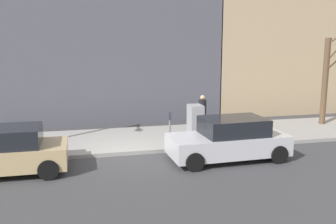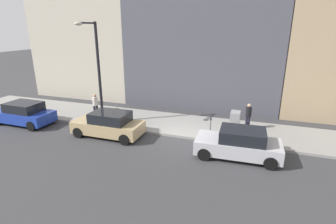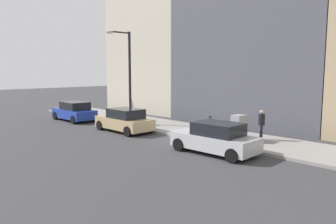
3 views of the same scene
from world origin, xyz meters
name	(u,v)px [view 3 (image 3 of 3)]	position (x,y,z in m)	size (l,w,h in m)	color
ground_plane	(182,139)	(0.00, 0.00, 0.00)	(120.00, 120.00, 0.00)	#38383A
sidewalk	(204,133)	(2.00, 0.00, 0.07)	(4.00, 36.00, 0.15)	gray
parked_car_silver	(215,138)	(-1.30, -3.49, 0.74)	(2.06, 4.26, 1.52)	#B7B7BC
parked_car_tan	(124,120)	(-1.04, 4.16, 0.74)	(1.93, 4.21, 1.52)	tan
parked_car_blue	(74,111)	(-1.10, 10.76, 0.74)	(1.96, 4.22, 1.52)	#1E389E
parking_meter	(210,125)	(0.45, -1.73, 0.98)	(0.14, 0.10, 1.35)	slate
utility_box	(238,128)	(1.30, -3.04, 0.85)	(0.83, 0.61, 1.43)	#A8A399
streetlamp	(127,70)	(0.28, 5.60, 4.02)	(1.97, 0.32, 6.50)	black
trash_bin	(141,118)	(0.90, 4.80, 0.60)	(0.56, 0.56, 0.90)	#14381E
pedestrian_near_meter	(261,123)	(2.48, -3.74, 1.09)	(0.36, 0.36, 1.66)	#1E1E2D
pedestrian_midblock	(131,109)	(1.48, 6.75, 1.09)	(0.39, 0.36, 1.66)	#1E1E2D
office_block_center	(279,20)	(11.66, 0.35, 8.05)	(12.32, 12.32, 16.09)	#4C4C56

